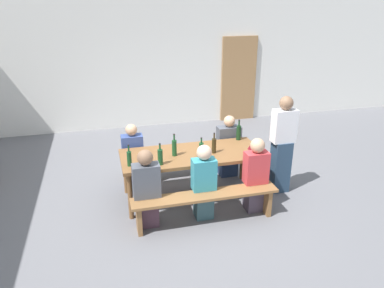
# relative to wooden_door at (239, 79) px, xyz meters

# --- Properties ---
(ground_plane) EXTENTS (24.00, 24.00, 0.00)m
(ground_plane) POSITION_rel_wooden_door_xyz_m (-2.14, -3.59, -1.05)
(ground_plane) COLOR slate
(back_wall) EXTENTS (14.00, 0.20, 3.20)m
(back_wall) POSITION_rel_wooden_door_xyz_m (-2.14, 0.14, 0.55)
(back_wall) COLOR silver
(back_wall) RESTS_ON ground
(wooden_door) EXTENTS (0.90, 0.06, 2.10)m
(wooden_door) POSITION_rel_wooden_door_xyz_m (0.00, 0.00, 0.00)
(wooden_door) COLOR #9E7247
(wooden_door) RESTS_ON ground
(tasting_table) EXTENTS (2.16, 0.89, 0.75)m
(tasting_table) POSITION_rel_wooden_door_xyz_m (-2.14, -3.59, -0.37)
(tasting_table) COLOR brown
(tasting_table) RESTS_ON ground
(bench_near) EXTENTS (2.06, 0.30, 0.45)m
(bench_near) POSITION_rel_wooden_door_xyz_m (-2.14, -4.33, -0.69)
(bench_near) COLOR olive
(bench_near) RESTS_ON ground
(bench_far) EXTENTS (2.06, 0.30, 0.45)m
(bench_far) POSITION_rel_wooden_door_xyz_m (-2.14, -2.84, -0.69)
(bench_far) COLOR olive
(bench_far) RESTS_ON ground
(wine_bottle_0) EXTENTS (0.07, 0.07, 0.32)m
(wine_bottle_0) POSITION_rel_wooden_door_xyz_m (-2.68, -3.87, -0.18)
(wine_bottle_0) COLOR #194723
(wine_bottle_0) RESTS_ON tasting_table
(wine_bottle_1) EXTENTS (0.08, 0.08, 0.35)m
(wine_bottle_1) POSITION_rel_wooden_door_xyz_m (-1.25, -3.23, -0.17)
(wine_bottle_1) COLOR #143319
(wine_bottle_1) RESTS_ON tasting_table
(wine_bottle_2) EXTENTS (0.07, 0.07, 0.30)m
(wine_bottle_2) POSITION_rel_wooden_door_xyz_m (-2.04, -3.73, -0.19)
(wine_bottle_2) COLOR #194723
(wine_bottle_2) RESTS_ON tasting_table
(wine_bottle_3) EXTENTS (0.07, 0.07, 0.32)m
(wine_bottle_3) POSITION_rel_wooden_door_xyz_m (-1.81, -3.65, -0.18)
(wine_bottle_3) COLOR #332814
(wine_bottle_3) RESTS_ON tasting_table
(wine_bottle_4) EXTENTS (0.07, 0.07, 0.35)m
(wine_bottle_4) POSITION_rel_wooden_door_xyz_m (-2.42, -3.61, -0.17)
(wine_bottle_4) COLOR #194723
(wine_bottle_4) RESTS_ON tasting_table
(wine_bottle_5) EXTENTS (0.06, 0.06, 0.32)m
(wine_bottle_5) POSITION_rel_wooden_door_xyz_m (-3.11, -3.80, -0.18)
(wine_bottle_5) COLOR #194723
(wine_bottle_5) RESTS_ON tasting_table
(wine_glass_0) EXTENTS (0.07, 0.07, 0.16)m
(wine_glass_0) POSITION_rel_wooden_door_xyz_m (-2.92, -3.71, -0.19)
(wine_glass_0) COLOR silver
(wine_glass_0) RESTS_ON tasting_table
(wine_glass_1) EXTENTS (0.08, 0.08, 0.15)m
(wine_glass_1) POSITION_rel_wooden_door_xyz_m (-1.30, -3.83, -0.19)
(wine_glass_1) COLOR silver
(wine_glass_1) RESTS_ON tasting_table
(seated_guest_near_0) EXTENTS (0.36, 0.24, 1.13)m
(seated_guest_near_0) POSITION_rel_wooden_door_xyz_m (-2.93, -4.18, -0.51)
(seated_guest_near_0) COLOR #4E3340
(seated_guest_near_0) RESTS_ON ground
(seated_guest_near_1) EXTENTS (0.33, 0.24, 1.11)m
(seated_guest_near_1) POSITION_rel_wooden_door_xyz_m (-2.13, -4.18, -0.51)
(seated_guest_near_1) COLOR #34545B
(seated_guest_near_1) RESTS_ON ground
(seated_guest_near_2) EXTENTS (0.34, 0.24, 1.13)m
(seated_guest_near_2) POSITION_rel_wooden_door_xyz_m (-1.35, -4.18, -0.50)
(seated_guest_near_2) COLOR #4C3F4E
(seated_guest_near_2) RESTS_ON ground
(seated_guest_far_0) EXTENTS (0.34, 0.24, 1.09)m
(seated_guest_far_0) POSITION_rel_wooden_door_xyz_m (-2.99, -2.99, -0.53)
(seated_guest_far_0) COLOR navy
(seated_guest_far_0) RESTS_ON ground
(seated_guest_far_1) EXTENTS (0.41, 0.24, 1.10)m
(seated_guest_far_1) POSITION_rel_wooden_door_xyz_m (-1.33, -2.99, -0.53)
(seated_guest_far_1) COLOR navy
(seated_guest_far_1) RESTS_ON ground
(standing_host) EXTENTS (0.36, 0.24, 1.59)m
(standing_host) POSITION_rel_wooden_door_xyz_m (-0.71, -3.74, -0.27)
(standing_host) COLOR navy
(standing_host) RESTS_ON ground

